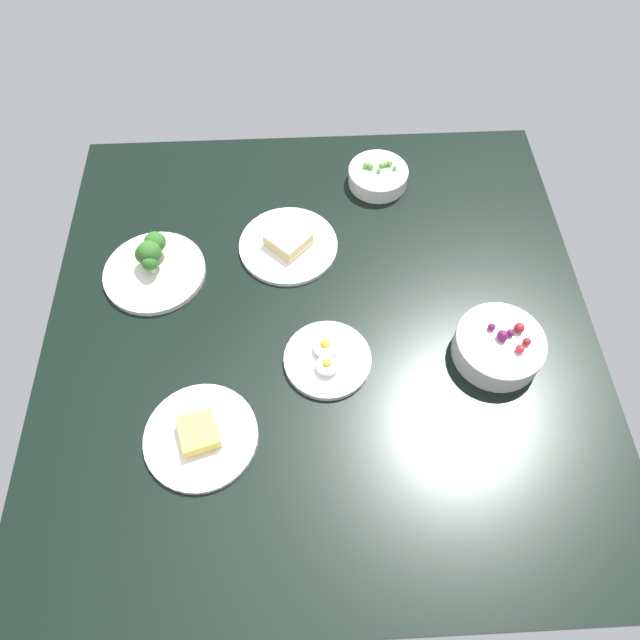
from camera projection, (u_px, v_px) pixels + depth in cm
name	position (u px, v px, depth cm)	size (l,w,h in cm)	color
dining_table	(320.00, 330.00, 122.91)	(116.17, 114.32, 4.00)	black
plate_eggs	(327.00, 358.00, 115.69)	(17.55, 17.55, 4.80)	white
bowl_peas	(378.00, 176.00, 141.21)	(14.57, 14.57, 5.48)	white
plate_broccoli	(153.00, 266.00, 126.78)	(22.30, 22.30, 8.41)	white
plate_sandwich	(288.00, 244.00, 131.41)	(22.42, 22.42, 4.28)	white
plate_cheese	(201.00, 436.00, 107.16)	(21.21, 21.21, 4.24)	white
bowl_berries	(499.00, 346.00, 115.00)	(17.77, 17.77, 7.50)	white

